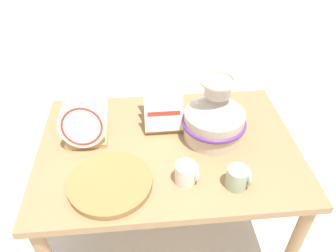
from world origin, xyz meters
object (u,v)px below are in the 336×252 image
(dish_rack_round_plates, at_px, (85,125))
(mug_cream_glaze, at_px, (187,173))
(wicker_charger_stack, at_px, (110,183))
(mug_sage_glaze, at_px, (238,178))
(dish_rack_square_plates, at_px, (163,113))
(ceramic_vase, at_px, (215,115))

(dish_rack_round_plates, bearing_deg, mug_cream_glaze, -35.13)
(wicker_charger_stack, distance_m, mug_cream_glaze, 0.30)
(dish_rack_round_plates, distance_m, wicker_charger_stack, 0.32)
(dish_rack_round_plates, relative_size, mug_cream_glaze, 2.44)
(dish_rack_round_plates, relative_size, mug_sage_glaze, 2.44)
(mug_cream_glaze, bearing_deg, dish_rack_round_plates, 144.87)
(wicker_charger_stack, distance_m, mug_sage_glaze, 0.50)
(dish_rack_round_plates, bearing_deg, dish_rack_square_plates, 13.95)
(dish_rack_round_plates, height_order, wicker_charger_stack, dish_rack_round_plates)
(ceramic_vase, height_order, dish_rack_round_plates, ceramic_vase)
(ceramic_vase, xyz_separation_m, dish_rack_round_plates, (-0.58, 0.04, -0.04))
(dish_rack_round_plates, xyz_separation_m, wicker_charger_stack, (0.12, -0.29, -0.07))
(dish_rack_square_plates, xyz_separation_m, mug_sage_glaze, (0.26, -0.43, -0.02))
(ceramic_vase, bearing_deg, wicker_charger_stack, -151.30)
(mug_cream_glaze, bearing_deg, mug_sage_glaze, -12.15)
(mug_sage_glaze, relative_size, mug_cream_glaze, 1.00)
(mug_cream_glaze, bearing_deg, ceramic_vase, 58.52)
(wicker_charger_stack, height_order, mug_sage_glaze, mug_sage_glaze)
(ceramic_vase, relative_size, dish_rack_round_plates, 1.42)
(dish_rack_round_plates, relative_size, wicker_charger_stack, 0.67)
(ceramic_vase, bearing_deg, mug_cream_glaze, -121.48)
(mug_sage_glaze, bearing_deg, dish_rack_round_plates, 151.28)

